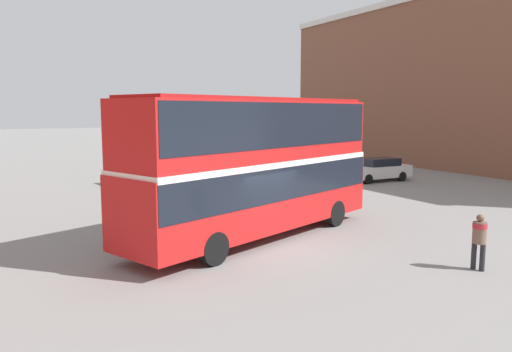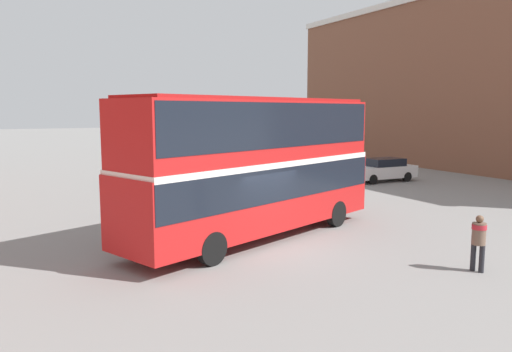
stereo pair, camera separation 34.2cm
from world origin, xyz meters
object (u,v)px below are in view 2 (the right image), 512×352
pedestrian_foreground (479,237)px  parked_car_kerb_near (151,170)px  double_decker_bus (256,159)px  parked_car_kerb_far (383,170)px

pedestrian_foreground → parked_car_kerb_near: 21.73m
double_decker_bus → parked_car_kerb_far: (13.68, 9.01, -2.08)m
parked_car_kerb_near → parked_car_kerb_far: size_ratio=0.98×
double_decker_bus → pedestrian_foreground: size_ratio=6.75×
parked_car_kerb_far → double_decker_bus: bearing=34.2°
pedestrian_foreground → parked_car_kerb_far: pedestrian_foreground is taller
pedestrian_foreground → double_decker_bus: bearing=-72.0°
pedestrian_foreground → parked_car_kerb_far: size_ratio=0.36×
double_decker_bus → parked_car_kerb_near: 15.39m
double_decker_bus → parked_car_kerb_near: size_ratio=2.50×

